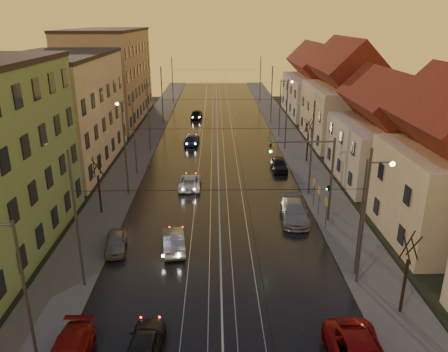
{
  "coord_description": "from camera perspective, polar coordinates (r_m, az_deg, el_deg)",
  "views": [
    {
      "loc": [
        -0.31,
        -14.63,
        15.93
      ],
      "look_at": [
        0.43,
        21.04,
        3.01
      ],
      "focal_mm": 35.0,
      "sensor_mm": 36.0,
      "label": 1
    }
  ],
  "objects": [
    {
      "name": "road",
      "position": [
        56.9,
        -0.83,
        3.67
      ],
      "size": [
        16.0,
        120.0,
        0.04
      ],
      "primitive_type": "cube",
      "color": "black",
      "rests_on": "ground"
    },
    {
      "name": "sidewalk_left",
      "position": [
        57.71,
        -10.82,
        3.61
      ],
      "size": [
        4.0,
        120.0,
        0.15
      ],
      "primitive_type": "cube",
      "color": "#4C4C4C",
      "rests_on": "ground"
    },
    {
      "name": "sidewalk_right",
      "position": [
        57.81,
        9.16,
        3.74
      ],
      "size": [
        4.0,
        120.0,
        0.15
      ],
      "primitive_type": "cube",
      "color": "#4C4C4C",
      "rests_on": "ground"
    },
    {
      "name": "tram_rail_0",
      "position": [
        56.92,
        -3.05,
        3.69
      ],
      "size": [
        0.06,
        120.0,
        0.03
      ],
      "primitive_type": "cube",
      "color": "gray",
      "rests_on": "road"
    },
    {
      "name": "tram_rail_1",
      "position": [
        56.89,
        -1.6,
        3.7
      ],
      "size": [
        0.06,
        120.0,
        0.03
      ],
      "primitive_type": "cube",
      "color": "gray",
      "rests_on": "road"
    },
    {
      "name": "tram_rail_2",
      "position": [
        56.9,
        -0.05,
        3.71
      ],
      "size": [
        0.06,
        120.0,
        0.03
      ],
      "primitive_type": "cube",
      "color": "gray",
      "rests_on": "road"
    },
    {
      "name": "tram_rail_3",
      "position": [
        56.95,
        1.39,
        3.72
      ],
      "size": [
        0.06,
        120.0,
        0.03
      ],
      "primitive_type": "cube",
      "color": "gray",
      "rests_on": "road"
    },
    {
      "name": "apartment_left_2",
      "position": [
        52.53,
        -20.46,
        7.77
      ],
      "size": [
        10.0,
        20.0,
        12.0
      ],
      "primitive_type": "cube",
      "color": "#BEAC93",
      "rests_on": "ground"
    },
    {
      "name": "apartment_left_3",
      "position": [
        75.17,
        -14.75,
        12.46
      ],
      "size": [
        10.0,
        24.0,
        14.0
      ],
      "primitive_type": "cube",
      "color": "tan",
      "rests_on": "ground"
    },
    {
      "name": "house_right_2",
      "position": [
        47.38,
        20.36,
        4.87
      ],
      "size": [
        9.18,
        12.24,
        9.2
      ],
      "color": "beige",
      "rests_on": "ground"
    },
    {
      "name": "house_right_3",
      "position": [
        61.02,
        15.54,
        9.65
      ],
      "size": [
        9.18,
        14.28,
        11.5
      ],
      "color": "#C1B594",
      "rests_on": "ground"
    },
    {
      "name": "house_right_4",
      "position": [
        78.35,
        11.84,
        11.52
      ],
      "size": [
        9.18,
        16.32,
        10.0
      ],
      "color": "beige",
      "rests_on": "ground"
    },
    {
      "name": "catenary_pole_l_1",
      "position": [
        27.53,
        -18.69,
        -5.75
      ],
      "size": [
        0.16,
        0.16,
        9.0
      ],
      "primitive_type": "cylinder",
      "color": "#595B60",
      "rests_on": "ground"
    },
    {
      "name": "catenary_pole_r_1",
      "position": [
        27.72,
        17.76,
        -5.46
      ],
      "size": [
        0.16,
        0.16,
        9.0
      ],
      "primitive_type": "cylinder",
      "color": "#595B60",
      "rests_on": "ground"
    },
    {
      "name": "catenary_pole_l_2",
      "position": [
        41.13,
        -12.78,
        3.28
      ],
      "size": [
        0.16,
        0.16,
        9.0
      ],
      "primitive_type": "cylinder",
      "color": "#595B60",
      "rests_on": "ground"
    },
    {
      "name": "catenary_pole_r_2",
      "position": [
        41.26,
        11.36,
        3.43
      ],
      "size": [
        0.16,
        0.16,
        9.0
      ],
      "primitive_type": "cylinder",
      "color": "#595B60",
      "rests_on": "ground"
    },
    {
      "name": "catenary_pole_l_3",
      "position": [
        55.46,
        -9.84,
        7.73
      ],
      "size": [
        0.16,
        0.16,
        9.0
      ],
      "primitive_type": "cylinder",
      "color": "#595B60",
      "rests_on": "ground"
    },
    {
      "name": "catenary_pole_r_3",
      "position": [
        55.56,
        8.15,
        7.84
      ],
      "size": [
        0.16,
        0.16,
        9.0
      ],
      "primitive_type": "cylinder",
      "color": "#595B60",
      "rests_on": "ground"
    },
    {
      "name": "catenary_pole_l_4",
      "position": [
        70.07,
        -8.09,
        10.33
      ],
      "size": [
        0.16,
        0.16,
        9.0
      ],
      "primitive_type": "cylinder",
      "color": "#595B60",
      "rests_on": "ground"
    },
    {
      "name": "catenary_pole_r_4",
      "position": [
        70.15,
        6.23,
        10.42
      ],
      "size": [
        0.16,
        0.16,
        9.0
      ],
      "primitive_type": "cylinder",
      "color": "#595B60",
      "rests_on": "ground"
    },
    {
      "name": "catenary_pole_l_5",
      "position": [
        87.78,
        -6.75,
        12.3
      ],
      "size": [
        0.16,
        0.16,
        9.0
      ],
      "primitive_type": "cylinder",
      "color": "#595B60",
      "rests_on": "ground"
    },
    {
      "name": "catenary_pole_r_5",
      "position": [
        87.84,
        4.76,
        12.37
      ],
      "size": [
        0.16,
        0.16,
        9.0
      ],
      "primitive_type": "cylinder",
      "color": "#595B60",
      "rests_on": "ground"
    },
    {
      "name": "street_lamp_0",
      "position": [
        21.82,
        -25.42,
        -12.66
      ],
      "size": [
        1.75,
        0.32,
        8.0
      ],
      "color": "#595B60",
      "rests_on": "ground"
    },
    {
      "name": "street_lamp_1",
      "position": [
        28.59,
        18.19,
        -3.87
      ],
      "size": [
        1.75,
        0.32,
        8.0
      ],
      "color": "#595B60",
      "rests_on": "ground"
    },
    {
      "name": "street_lamp_2",
      "position": [
        46.81,
        -12.04,
        5.83
      ],
      "size": [
        1.75,
        0.32,
        8.0
      ],
      "color": "#595B60",
      "rests_on": "ground"
    },
    {
      "name": "street_lamp_3",
      "position": [
        62.34,
        7.63,
        9.54
      ],
      "size": [
        1.75,
        0.32,
        8.0
      ],
      "color": "#595B60",
      "rests_on": "ground"
    },
    {
      "name": "traffic_light_mast",
      "position": [
        35.52,
        12.4,
        0.83
      ],
      "size": [
        5.3,
        0.32,
        7.2
      ],
      "color": "#595B60",
      "rests_on": "ground"
    },
    {
      "name": "bare_tree_0",
      "position": [
        38.45,
        -16.01,
        -1.36
      ],
      "size": [
        1.09,
        1.09,
        5.11
      ],
      "color": "black",
      "rests_on": "ground"
    },
    {
      "name": "bare_tree_1",
      "position": [
        26.78,
        22.64,
        -11.94
      ],
      "size": [
        1.09,
        1.09,
        5.11
      ],
      "color": "black",
      "rests_on": "ground"
    },
    {
      "name": "bare_tree_2",
      "position": [
        51.58,
        10.88,
        4.44
      ],
      "size": [
        1.09,
        1.09,
        5.11
      ],
      "color": "black",
      "rests_on": "ground"
    },
    {
      "name": "driving_car_0",
      "position": [
        23.53,
        -10.34,
        -20.8
      ],
      "size": [
        1.9,
        4.23,
        1.41
      ],
      "primitive_type": "imported",
      "rotation": [
        0.0,
        0.0,
        3.08
      ],
      "color": "black",
      "rests_on": "ground"
    },
    {
      "name": "driving_car_1",
      "position": [
        32.26,
        -6.61,
        -8.39
      ],
      "size": [
        2.08,
        4.48,
        1.42
      ],
      "primitive_type": "imported",
      "rotation": [
        0.0,
        0.0,
        3.28
      ],
      "color": "gray",
      "rests_on": "ground"
    },
    {
      "name": "driving_car_2",
      "position": [
        43.49,
        -4.49,
        -0.75
      ],
      "size": [
        2.1,
        4.54,
        1.26
      ],
      "primitive_type": "imported",
      "rotation": [
        0.0,
        0.0,
        3.14
      ],
      "color": "white",
      "rests_on": "ground"
    },
    {
      "name": "driving_car_3",
      "position": [
        58.73,
        -4.24,
        4.79
      ],
      "size": [
        2.04,
        4.62,
        1.32
      ],
      "primitive_type": "imported",
      "rotation": [
        0.0,
        0.0,
        3.1
      ],
      "color": "#152041",
      "rests_on": "ground"
    },
    {
      "name": "driving_car_4",
      "position": [
        74.18,
        -3.61,
        8.08
      ],
      "size": [
        2.02,
        4.56,
        1.53
      ],
      "primitive_type": "imported",
      "rotation": [
        0.0,
        0.0,
        3.09
      ],
      "color": "black",
      "rests_on": "ground"
    },
    {
      "name": "parked_left_3",
      "position": [
        32.98,
        -13.96,
        -8.39
      ],
      "size": [
        1.95,
        3.82,
        1.25
      ],
      "primitive_type": "imported",
      "rotation": [
        0.0,
        0.0,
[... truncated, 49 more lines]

